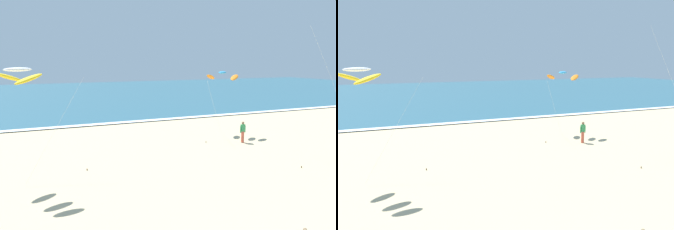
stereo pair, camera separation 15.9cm
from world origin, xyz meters
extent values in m
cube|color=#2D6075|center=(0.00, 56.66, 0.04)|extent=(160.00, 60.00, 0.08)
cube|color=white|center=(0.00, 26.96, 0.09)|extent=(160.00, 1.01, 0.01)
ellipsoid|color=orange|center=(9.94, 18.23, 4.72)|extent=(1.31, 1.21, 0.58)
ellipsoid|color=#2D99DB|center=(9.29, 19.01, 5.10)|extent=(1.31, 1.21, 0.20)
ellipsoid|color=orange|center=(8.65, 19.79, 4.72)|extent=(1.31, 1.21, 0.58)
cylinder|color=silver|center=(7.91, 17.86, 2.36)|extent=(2.79, 2.30, 4.53)
cylinder|color=brown|center=(6.52, 16.72, 0.05)|extent=(0.06, 0.06, 0.10)
cylinder|color=brown|center=(8.48, 9.19, 0.05)|extent=(0.06, 0.06, 0.10)
ellipsoid|color=yellow|center=(-6.55, 13.40, 5.31)|extent=(1.43, 0.98, 0.60)
ellipsoid|color=white|center=(-6.15, 12.40, 5.71)|extent=(1.43, 0.98, 0.20)
ellipsoid|color=yellow|center=(-5.74, 11.41, 5.31)|extent=(1.43, 0.98, 0.60)
cylinder|color=silver|center=(-4.52, 13.07, 2.65)|extent=(3.26, 1.34, 5.11)
cylinder|color=brown|center=(-2.90, 13.73, 0.05)|extent=(0.06, 0.06, 0.10)
cylinder|color=#D8593F|center=(9.04, 15.64, 0.42)|extent=(0.22, 0.22, 0.84)
cube|color=#339351|center=(9.04, 15.64, 1.11)|extent=(0.33, 0.20, 0.54)
sphere|color=brown|center=(9.04, 15.64, 1.49)|extent=(0.20, 0.20, 0.20)
cylinder|color=#339351|center=(8.83, 15.63, 1.01)|extent=(0.08, 0.08, 0.50)
cylinder|color=#339351|center=(9.25, 15.65, 1.01)|extent=(0.08, 0.08, 0.50)
camera|label=1|loc=(-6.31, -5.20, 6.18)|focal=36.98mm
camera|label=2|loc=(-6.16, -5.26, 6.18)|focal=36.98mm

